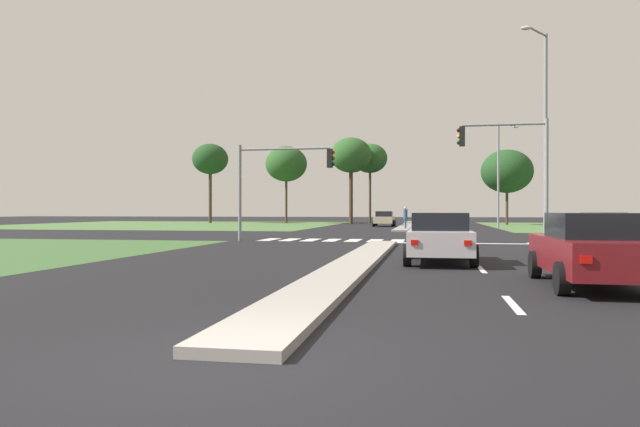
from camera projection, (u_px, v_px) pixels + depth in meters
name	position (u px, v px, depth m)	size (l,w,h in m)	color
ground_plane	(394.00, 236.00, 35.67)	(200.00, 200.00, 0.00)	black
grass_verge_far_left	(174.00, 225.00, 64.41)	(35.00, 35.00, 0.01)	#476B38
median_island_near	(355.00, 263.00, 16.99)	(1.20, 22.00, 0.14)	gray
median_island_far	(408.00, 225.00, 60.25)	(1.20, 36.00, 0.14)	gray
lane_dash_near	(513.00, 305.00, 9.90)	(0.14, 2.00, 0.01)	silver
lane_dash_second	(481.00, 269.00, 15.80)	(0.14, 2.00, 0.01)	silver
lane_dash_third	(467.00, 253.00, 21.70)	(0.14, 2.00, 0.01)	silver
lane_dash_fourth	(459.00, 244.00, 27.59)	(0.14, 2.00, 0.01)	silver
lane_dash_fifth	(453.00, 238.00, 33.49)	(0.14, 2.00, 0.01)	silver
edge_line_right	(598.00, 266.00, 16.72)	(0.14, 24.00, 0.01)	silver
stop_bar_near	(465.00, 243.00, 28.09)	(6.40, 0.50, 0.01)	silver
crosswalk_bar_near	(269.00, 240.00, 31.72)	(0.70, 2.80, 0.01)	silver
crosswalk_bar_second	(290.00, 240.00, 31.51)	(0.70, 2.80, 0.01)	silver
crosswalk_bar_third	(311.00, 240.00, 31.30)	(0.70, 2.80, 0.01)	silver
crosswalk_bar_fourth	(332.00, 240.00, 31.09)	(0.70, 2.80, 0.01)	silver
crosswalk_bar_fifth	(353.00, 240.00, 30.88)	(0.70, 2.80, 0.01)	silver
crosswalk_bar_sixth	(375.00, 241.00, 30.67)	(0.70, 2.80, 0.01)	silver
crosswalk_bar_seventh	(397.00, 241.00, 30.46)	(0.70, 2.80, 0.01)	silver
car_maroon_near	(594.00, 249.00, 12.17)	(2.06, 4.51, 1.55)	maroon
car_silver_second	(440.00, 237.00, 17.83)	(2.06, 4.48, 1.52)	#B7B7BC
car_beige_third	(384.00, 219.00, 57.70)	(2.04, 4.46, 1.49)	#BCAD8E
car_grey_fourth	(601.00, 225.00, 32.98)	(4.59, 2.04, 1.48)	slate
traffic_signal_near_left	(276.00, 173.00, 30.18)	(5.12, 0.32, 5.00)	gray
traffic_signal_near_right	(514.00, 159.00, 28.03)	(4.25, 0.32, 5.97)	gray
street_lamp_second	(544.00, 126.00, 30.86)	(1.65, 2.16, 10.93)	gray
street_lamp_third	(500.00, 169.00, 52.08)	(2.03, 1.51, 9.33)	gray
pedestrian_at_median	(405.00, 215.00, 47.02)	(0.34, 0.34, 1.74)	#335184
treeline_near	(210.00, 159.00, 73.42)	(4.49, 4.49, 9.93)	#423323
treeline_second	(286.00, 164.00, 71.73)	(5.10, 5.10, 9.44)	#423323
treeline_third	(351.00, 156.00, 67.10)	(4.75, 4.75, 9.92)	#423323
treeline_fourth	(370.00, 159.00, 69.93)	(4.13, 4.13, 9.55)	#423323
treeline_fifth	(507.00, 171.00, 64.08)	(5.58, 5.58, 8.23)	#423323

